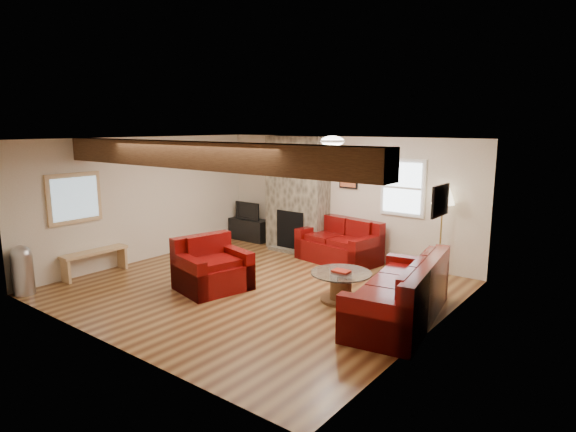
# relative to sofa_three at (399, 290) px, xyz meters

# --- Properties ---
(room) EXTENTS (8.00, 8.00, 8.00)m
(room) POSITION_rel_sofa_three_xyz_m (-2.48, -0.22, 0.81)
(room) COLOR #502B15
(room) RESTS_ON ground
(floor) EXTENTS (6.00, 6.00, 0.00)m
(floor) POSITION_rel_sofa_three_xyz_m (-2.48, -0.22, -0.44)
(floor) COLOR #502B15
(floor) RESTS_ON ground
(oak_beam) EXTENTS (6.00, 0.36, 0.38)m
(oak_beam) POSITION_rel_sofa_three_xyz_m (-2.48, -1.47, 1.87)
(oak_beam) COLOR black
(oak_beam) RESTS_ON room
(chimney_breast) EXTENTS (1.40, 0.67, 2.50)m
(chimney_breast) POSITION_rel_sofa_three_xyz_m (-3.48, 2.28, 0.78)
(chimney_breast) COLOR #3D382F
(chimney_breast) RESTS_ON floor
(back_window) EXTENTS (0.90, 0.08, 1.10)m
(back_window) POSITION_rel_sofa_three_xyz_m (-1.13, 2.49, 1.11)
(back_window) COLOR white
(back_window) RESTS_ON room
(hatch_window) EXTENTS (0.08, 1.00, 0.90)m
(hatch_window) POSITION_rel_sofa_three_xyz_m (-5.44, -1.72, 1.01)
(hatch_window) COLOR tan
(hatch_window) RESTS_ON room
(ceiling_dome) EXTENTS (0.40, 0.40, 0.18)m
(ceiling_dome) POSITION_rel_sofa_three_xyz_m (-1.58, 0.68, 2.00)
(ceiling_dome) COLOR white
(ceiling_dome) RESTS_ON room
(artwork_back) EXTENTS (0.42, 0.06, 0.52)m
(artwork_back) POSITION_rel_sofa_three_xyz_m (-2.33, 2.49, 1.26)
(artwork_back) COLOR black
(artwork_back) RESTS_ON room
(artwork_right) EXTENTS (0.06, 0.55, 0.42)m
(artwork_right) POSITION_rel_sofa_three_xyz_m (0.48, 0.08, 1.31)
(artwork_right) COLOR black
(artwork_right) RESTS_ON room
(sofa_three) EXTENTS (1.33, 2.43, 0.89)m
(sofa_three) POSITION_rel_sofa_three_xyz_m (0.00, 0.00, 0.00)
(sofa_three) COLOR #4C0705
(sofa_three) RESTS_ON floor
(loveseat) EXTENTS (1.73, 1.17, 0.85)m
(loveseat) POSITION_rel_sofa_three_xyz_m (-2.24, 2.01, -0.02)
(loveseat) COLOR #4C0705
(loveseat) RESTS_ON floor
(armchair_red) EXTENTS (1.18, 1.28, 0.88)m
(armchair_red) POSITION_rel_sofa_three_xyz_m (-3.02, -0.71, -0.01)
(armchair_red) COLOR #4C0705
(armchair_red) RESTS_ON floor
(coffee_table) EXTENTS (0.96, 0.96, 0.50)m
(coffee_table) POSITION_rel_sofa_three_xyz_m (-1.03, 0.13, -0.21)
(coffee_table) COLOR #442B16
(coffee_table) RESTS_ON floor
(tv_cabinet) EXTENTS (1.02, 0.41, 0.51)m
(tv_cabinet) POSITION_rel_sofa_three_xyz_m (-4.93, 2.31, -0.19)
(tv_cabinet) COLOR black
(tv_cabinet) RESTS_ON floor
(television) EXTENTS (0.73, 0.10, 0.42)m
(television) POSITION_rel_sofa_three_xyz_m (-4.93, 2.31, 0.28)
(television) COLOR black
(television) RESTS_ON tv_cabinet
(floor_lamp) EXTENTS (0.42, 0.42, 1.63)m
(floor_lamp) POSITION_rel_sofa_three_xyz_m (-0.28, 2.33, 0.95)
(floor_lamp) COLOR #A68F45
(floor_lamp) RESTS_ON floor
(pine_bench) EXTENTS (0.29, 1.23, 0.46)m
(pine_bench) POSITION_rel_sofa_three_xyz_m (-5.31, -1.49, -0.21)
(pine_bench) COLOR tan
(pine_bench) RESTS_ON floor
(pedal_bin) EXTENTS (0.40, 0.40, 0.82)m
(pedal_bin) POSITION_rel_sofa_three_xyz_m (-5.30, -2.77, -0.03)
(pedal_bin) COLOR #AFAFB4
(pedal_bin) RESTS_ON floor
(coal_bucket) EXTENTS (0.38, 0.38, 0.36)m
(coal_bucket) POSITION_rel_sofa_three_xyz_m (-2.88, 1.94, -0.27)
(coal_bucket) COLOR slate
(coal_bucket) RESTS_ON floor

